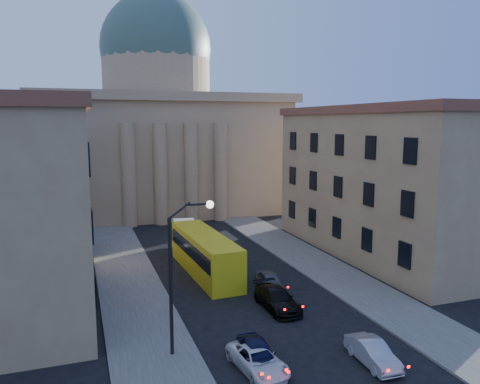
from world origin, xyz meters
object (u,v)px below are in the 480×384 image
at_px(box_truck, 186,238).
at_px(city_bus, 205,252).
at_px(car_right_near, 373,353).
at_px(car_left_near, 258,354).
at_px(street_lamp, 180,265).

bearing_deg(box_truck, city_bus, -84.27).
bearing_deg(box_truck, car_right_near, -74.03).
height_order(car_right_near, city_bus, city_bus).
distance_m(car_left_near, car_right_near, 6.29).
bearing_deg(car_right_near, car_left_near, 164.76).
bearing_deg(city_bus, car_left_near, -97.55).
xyz_separation_m(street_lamp, car_left_near, (3.65, -2.64, -4.58)).
distance_m(car_left_near, city_bus, 16.35).
height_order(car_right_near, box_truck, box_truck).
height_order(street_lamp, car_left_near, street_lamp).
height_order(street_lamp, city_bus, street_lamp).
bearing_deg(car_right_near, box_truck, 102.08).
bearing_deg(box_truck, car_left_near, -87.75).
bearing_deg(car_left_near, street_lamp, 146.76).
xyz_separation_m(car_right_near, box_truck, (-4.60, 25.38, 0.75)).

